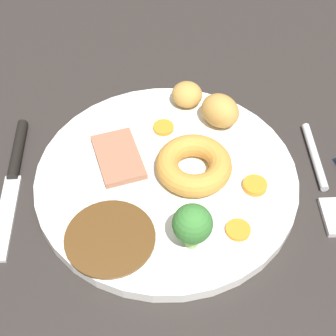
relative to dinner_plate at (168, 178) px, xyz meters
The scene contains 13 objects.
dining_table 5.14cm from the dinner_plate, 36.69° to the right, with size 120.00×84.00×3.60cm, color #2B2623.
dinner_plate is the anchor object (origin of this frame).
gravy_pool 9.73cm from the dinner_plate, 49.70° to the left, with size 8.80×8.80×0.30cm, color #563819.
meat_slice_main 5.86cm from the dinner_plate, 30.14° to the right, with size 7.32×4.53×0.80cm, color #9E664C.
yorkshire_pudding 3.45cm from the dinner_plate, behind, with size 8.09×8.09×2.43cm, color #C68938.
roast_potato_left 11.62cm from the dinner_plate, 108.74° to the right, with size 3.68×3.59×2.84cm, color #BC8C42.
roast_potato_right 10.30cm from the dinner_plate, 134.29° to the right, with size 4.60×3.80×3.73cm, color #BC8C42.
carrot_coin_front 10.05cm from the dinner_plate, 127.57° to the left, with size 2.44×2.44×0.45cm, color orange.
carrot_coin_back 6.85cm from the dinner_plate, 93.47° to the right, with size 2.39×2.39×0.48cm, color orange.
carrot_coin_side 9.41cm from the dinner_plate, 162.41° to the left, with size 2.52×2.52×0.68cm, color orange.
broccoli_floret 9.63cm from the dinner_plate, 99.16° to the left, with size 3.77×3.77×5.14cm.
fork 16.82cm from the dinner_plate, behind, with size 2.59×15.32×0.90cm.
knife 16.76cm from the dinner_plate, ahead, with size 2.57×18.55×1.20cm.
Camera 1 is at (0.17, 36.03, 45.44)cm, focal length 52.77 mm.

